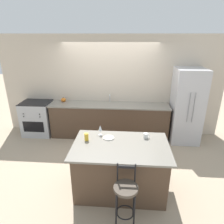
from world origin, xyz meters
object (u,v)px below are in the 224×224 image
oven_range (38,118)px  coffee_mug (146,136)px  refrigerator (186,106)px  tumbler_cup (86,137)px  bar_stool_near (126,194)px  wine_glass (100,128)px  pumpkin_decoration (63,100)px  dinner_plate (109,138)px

oven_range → coffee_mug: bearing=-31.4°
refrigerator → tumbler_cup: refrigerator is taller
tumbler_cup → coffee_mug: bearing=9.1°
bar_stool_near → wine_glass: wine_glass is taller
wine_glass → tumbler_cup: bearing=-133.6°
refrigerator → oven_range: bearing=179.3°
refrigerator → bar_stool_near: size_ratio=1.97×
oven_range → coffee_mug: size_ratio=8.39×
oven_range → wine_glass: bearing=-40.0°
oven_range → pumpkin_decoration: bearing=11.2°
bar_stool_near → wine_glass: 1.28m
bar_stool_near → tumbler_cup: size_ratio=7.11×
refrigerator → pumpkin_decoration: bearing=176.6°
oven_range → bar_stool_near: size_ratio=0.98×
bar_stool_near → refrigerator: bearing=60.8°
dinner_plate → pumpkin_decoration: (-1.44, 1.94, 0.06)m
refrigerator → tumbler_cup: bearing=-140.1°
bar_stool_near → dinner_plate: bearing=109.3°
wine_glass → dinner_plate: bearing=-34.5°
refrigerator → tumbler_cup: size_ratio=14.00×
dinner_plate → oven_range: bearing=140.4°
dinner_plate → tumbler_cup: bearing=-163.5°
refrigerator → coffee_mug: 2.06m
oven_range → coffee_mug: coffee_mug is taller
dinner_plate → wine_glass: size_ratio=1.07×
dinner_plate → pumpkin_decoration: bearing=126.5°
tumbler_cup → dinner_plate: bearing=16.5°
refrigerator → wine_glass: refrigerator is taller
wine_glass → bar_stool_near: bearing=-64.9°
refrigerator → dinner_plate: refrigerator is taller
dinner_plate → coffee_mug: coffee_mug is taller
pumpkin_decoration → refrigerator: bearing=-3.4°
oven_range → coffee_mug: 3.38m
wine_glass → refrigerator: bearing=39.1°
bar_stool_near → tumbler_cup: (-0.72, 0.84, 0.44)m
refrigerator → wine_glass: (-2.01, -1.63, 0.09)m
dinner_plate → pumpkin_decoration: pumpkin_decoration is taller
refrigerator → dinner_plate: size_ratio=9.18×
wine_glass → pumpkin_decoration: size_ratio=1.44×
oven_range → pumpkin_decoration: 0.91m
oven_range → dinner_plate: size_ratio=4.55×
wine_glass → tumbler_cup: 0.32m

